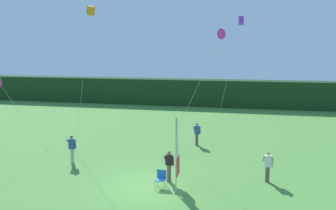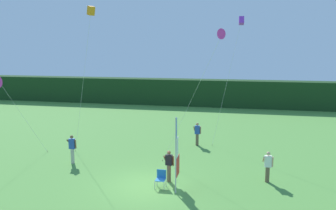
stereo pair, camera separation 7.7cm
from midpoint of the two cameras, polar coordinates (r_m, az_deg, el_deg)
ground_plane at (r=18.01m, az=-3.57°, el=-13.42°), size 120.00×120.00×0.00m
distant_treeline at (r=41.77m, az=5.62°, el=2.10°), size 80.00×2.40×3.22m
banner_flag at (r=16.75m, az=1.64°, el=-8.53°), size 0.06×1.03×3.81m
person_near_banner at (r=18.13m, az=0.28°, el=-10.13°), size 0.55×0.48×1.71m
person_mid_field at (r=18.86m, az=16.64°, el=-9.84°), size 0.55×0.48×1.67m
person_far_left at (r=24.74m, az=5.06°, el=-4.79°), size 0.55×0.48×1.68m
person_far_right at (r=21.66m, az=-15.79°, el=-7.07°), size 0.55×0.48×1.79m
folding_chair at (r=17.60m, az=-1.08°, el=-12.16°), size 0.51×0.51×0.89m
kite_orange_box_1 at (r=21.85m, az=-12.82°, el=15.01°), size 2.21×1.11×9.59m
kite_magenta_delta_2 at (r=18.32m, az=9.18°, el=11.55°), size 3.93×1.90×8.08m
kite_purple_box_3 at (r=25.38m, az=12.35°, el=13.54°), size 2.00×1.66×9.29m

